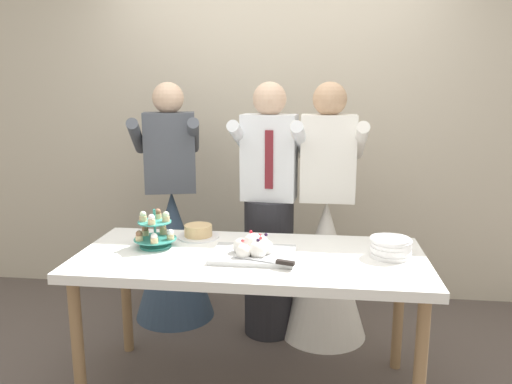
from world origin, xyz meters
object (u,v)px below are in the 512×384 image
(main_cake_tray, at_px, (254,250))
(round_cake, at_px, (198,232))
(person_bride, at_px, (325,251))
(person_guest, at_px, (173,238))
(plate_stack, at_px, (391,247))
(person_groom, at_px, (269,225))
(dessert_table, at_px, (251,268))
(cupcake_stand, at_px, (155,232))

(main_cake_tray, xyz_separation_m, round_cake, (-0.36, 0.30, -0.01))
(person_bride, bearing_deg, round_cake, -150.13)
(person_bride, height_order, person_guest, same)
(main_cake_tray, relative_size, round_cake, 1.79)
(plate_stack, bearing_deg, person_groom, 137.71)
(dessert_table, relative_size, cupcake_stand, 7.83)
(person_bride, xyz_separation_m, person_guest, (-1.06, 0.15, 0.00))
(plate_stack, distance_m, person_guest, 1.61)
(round_cake, height_order, person_groom, person_groom)
(main_cake_tray, xyz_separation_m, person_bride, (0.38, 0.73, -0.23))
(person_groom, xyz_separation_m, person_bride, (0.37, 0.01, -0.16))
(person_groom, relative_size, person_bride, 1.00)
(plate_stack, height_order, person_bride, person_bride)
(main_cake_tray, relative_size, person_bride, 0.26)
(cupcake_stand, height_order, plate_stack, cupcake_stand)
(dessert_table, xyz_separation_m, cupcake_stand, (-0.53, 0.06, 0.16))
(round_cake, xyz_separation_m, person_groom, (0.37, 0.41, -0.06))
(round_cake, bearing_deg, main_cake_tray, -39.95)
(cupcake_stand, distance_m, main_cake_tray, 0.56)
(dessert_table, bearing_deg, round_cake, 142.52)
(round_cake, bearing_deg, dessert_table, -37.48)
(cupcake_stand, bearing_deg, dessert_table, -6.56)
(dessert_table, relative_size, main_cake_tray, 4.18)
(dessert_table, bearing_deg, plate_stack, 4.00)
(person_groom, bearing_deg, dessert_table, -92.56)
(person_groom, bearing_deg, main_cake_tray, -90.69)
(main_cake_tray, xyz_separation_m, plate_stack, (0.69, 0.09, 0.01))
(cupcake_stand, height_order, person_groom, person_groom)
(dessert_table, relative_size, person_guest, 1.08)
(person_groom, relative_size, person_guest, 1.00)
(plate_stack, bearing_deg, round_cake, 168.72)
(cupcake_stand, bearing_deg, person_bride, 33.86)
(dessert_table, distance_m, person_groom, 0.68)
(dessert_table, distance_m, cupcake_stand, 0.56)
(cupcake_stand, relative_size, round_cake, 0.96)
(person_groom, bearing_deg, plate_stack, -42.29)
(dessert_table, bearing_deg, person_groom, 87.44)
(main_cake_tray, bearing_deg, person_bride, 62.58)
(person_guest, bearing_deg, plate_stack, -29.71)
(round_cake, height_order, person_bride, person_bride)
(plate_stack, height_order, person_groom, person_groom)
(round_cake, relative_size, person_bride, 0.14)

